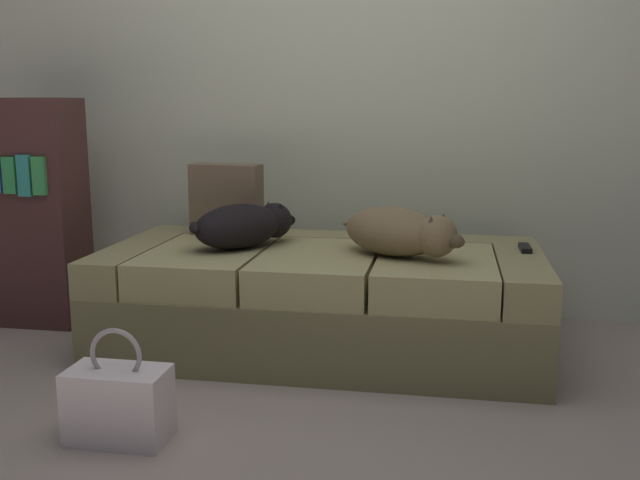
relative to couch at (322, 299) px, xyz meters
name	(u,v)px	position (x,y,z in m)	size (l,w,h in m)	color
ground_plane	(261,463)	(0.00, -1.07, -0.22)	(10.00, 10.00, 0.00)	#A49086
back_wall	(346,37)	(0.00, 0.69, 1.18)	(6.40, 0.10, 2.80)	beige
couch	(322,299)	(0.00, 0.00, 0.00)	(1.88, 0.94, 0.45)	olive
dog_dark	(245,225)	(-0.34, -0.02, 0.32)	(0.45, 0.51, 0.19)	black
dog_tan	(400,232)	(0.34, -0.09, 0.33)	(0.56, 0.44, 0.20)	olive
tv_remote	(525,248)	(0.87, 0.12, 0.24)	(0.04, 0.15, 0.02)	black
throw_pillow	(226,200)	(-0.51, 0.27, 0.40)	(0.34, 0.12, 0.34)	brown
handbag	(118,403)	(-0.49, -1.00, -0.10)	(0.32, 0.18, 0.38)	silver
bookshelf	(24,212)	(-1.51, 0.14, 0.33)	(0.56, 0.30, 1.10)	#4C2B28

